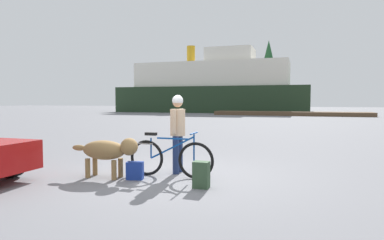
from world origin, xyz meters
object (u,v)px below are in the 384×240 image
(sailboat_moored, at_px, (252,108))
(dog, at_px, (108,151))
(bicycle, at_px, (170,158))
(ferry_boat, at_px, (213,88))
(person_cyclist, at_px, (178,127))
(handbag_pannier, at_px, (135,171))
(backpack, at_px, (201,175))

(sailboat_moored, bearing_deg, dog, -85.80)
(bicycle, xyz_separation_m, ferry_boat, (-9.08, 37.75, 2.76))
(person_cyclist, distance_m, ferry_boat, 38.45)
(person_cyclist, xyz_separation_m, dog, (-1.16, -0.88, -0.45))
(dog, distance_m, sailboat_moored, 40.94)
(bicycle, distance_m, sailboat_moored, 40.61)
(bicycle, distance_m, ferry_boat, 38.92)
(bicycle, relative_size, handbag_pannier, 5.19)
(backpack, bearing_deg, person_cyclist, 128.69)
(bicycle, xyz_separation_m, sailboat_moored, (-4.16, 40.39, 0.09))
(dog, height_order, sailboat_moored, sailboat_moored)
(person_cyclist, distance_m, sailboat_moored, 40.17)
(ferry_boat, bearing_deg, backpack, -75.50)
(bicycle, distance_m, handbag_pannier, 0.74)
(person_cyclist, height_order, backpack, person_cyclist)
(backpack, distance_m, handbag_pannier, 1.45)
(ferry_boat, bearing_deg, bicycle, -76.48)
(person_cyclist, bearing_deg, handbag_pannier, -124.74)
(dog, relative_size, backpack, 3.14)
(dog, xyz_separation_m, handbag_pannier, (0.58, 0.04, -0.38))
(dog, bearing_deg, ferry_boat, 101.71)
(bicycle, distance_m, backpack, 1.06)
(person_cyclist, distance_m, handbag_pannier, 1.31)
(person_cyclist, distance_m, backpack, 1.55)
(dog, height_order, handbag_pannier, dog)
(bicycle, bearing_deg, dog, -159.36)
(backpack, xyz_separation_m, sailboat_moored, (-5.01, 41.01, 0.25))
(sailboat_moored, bearing_deg, person_cyclist, -84.06)
(ferry_boat, relative_size, sailboat_moored, 2.75)
(dog, distance_m, handbag_pannier, 0.69)
(person_cyclist, xyz_separation_m, sailboat_moored, (-4.16, 39.95, -0.51))
(person_cyclist, bearing_deg, sailboat_moored, 95.94)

